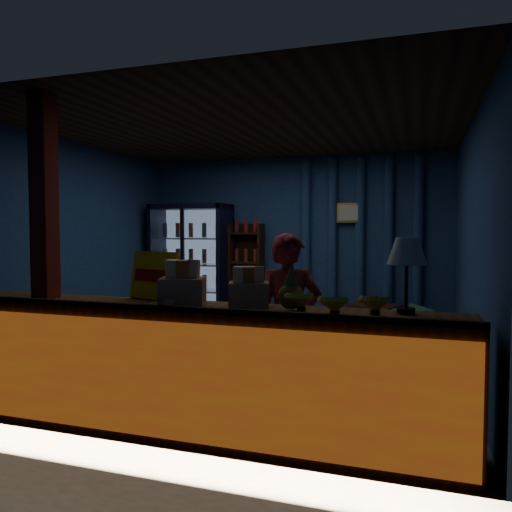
% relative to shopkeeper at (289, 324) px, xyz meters
% --- Properties ---
extents(ground, '(4.60, 4.60, 0.00)m').
position_rel_shopkeeper_xyz_m(ground, '(-0.81, 1.27, -0.74)').
color(ground, '#515154').
rests_on(ground, ground).
extents(room_walls, '(4.60, 4.60, 4.60)m').
position_rel_shopkeeper_xyz_m(room_walls, '(-0.81, 1.27, 0.83)').
color(room_walls, navy).
rests_on(room_walls, ground).
extents(counter, '(4.40, 0.57, 0.99)m').
position_rel_shopkeeper_xyz_m(counter, '(-0.81, -0.64, -0.26)').
color(counter, brown).
rests_on(counter, ground).
extents(support_post, '(0.16, 0.16, 2.60)m').
position_rel_shopkeeper_xyz_m(support_post, '(-1.86, -0.63, 0.56)').
color(support_post, maroon).
rests_on(support_post, ground).
extents(beverage_cooler, '(1.20, 0.62, 1.90)m').
position_rel_shopkeeper_xyz_m(beverage_cooler, '(-2.36, 3.19, 0.19)').
color(beverage_cooler, black).
rests_on(beverage_cooler, ground).
extents(bottle_shelf, '(0.50, 0.28, 1.60)m').
position_rel_shopkeeper_xyz_m(bottle_shelf, '(-1.51, 3.33, 0.06)').
color(bottle_shelf, '#381C12').
rests_on(bottle_shelf, ground).
extents(curtain_folds, '(1.74, 0.14, 2.50)m').
position_rel_shopkeeper_xyz_m(curtain_folds, '(0.19, 3.41, 0.56)').
color(curtain_folds, navy).
rests_on(curtain_folds, room_walls).
extents(framed_picture, '(0.36, 0.04, 0.28)m').
position_rel_shopkeeper_xyz_m(framed_picture, '(0.04, 3.37, 1.01)').
color(framed_picture, gold).
rests_on(framed_picture, room_walls).
extents(shopkeeper, '(0.62, 0.51, 1.48)m').
position_rel_shopkeeper_xyz_m(shopkeeper, '(0.00, 0.00, 0.00)').
color(shopkeeper, maroon).
rests_on(shopkeeper, ground).
extents(green_chair, '(0.80, 0.81, 0.55)m').
position_rel_shopkeeper_xyz_m(green_chair, '(0.80, 2.61, -0.46)').
color(green_chair, '#4F9E5F').
rests_on(green_chair, ground).
extents(side_table, '(0.71, 0.63, 0.64)m').
position_rel_shopkeeper_xyz_m(side_table, '(0.47, 2.69, -0.47)').
color(side_table, '#381C12').
rests_on(side_table, ground).
extents(yellow_sign, '(0.48, 0.23, 0.38)m').
position_rel_shopkeeper_xyz_m(yellow_sign, '(-1.00, -0.41, 0.40)').
color(yellow_sign, '#E9B90C').
rests_on(yellow_sign, counter).
extents(snack_box_left, '(0.38, 0.34, 0.34)m').
position_rel_shopkeeper_xyz_m(snack_box_left, '(-0.63, -0.65, 0.33)').
color(snack_box_left, '#AA7652').
rests_on(snack_box_left, counter).
extents(snack_box_centre, '(0.34, 0.30, 0.30)m').
position_rel_shopkeeper_xyz_m(snack_box_centre, '(-0.14, -0.59, 0.32)').
color(snack_box_centre, '#AA7652').
rests_on(snack_box_centre, counter).
extents(pastry_tray, '(0.41, 0.41, 0.07)m').
position_rel_shopkeeper_xyz_m(pastry_tray, '(-0.67, -0.67, 0.23)').
color(pastry_tray, silver).
rests_on(pastry_tray, counter).
extents(banana_bunches, '(0.71, 0.28, 0.15)m').
position_rel_shopkeeper_xyz_m(banana_bunches, '(0.49, -0.68, 0.29)').
color(banana_bunches, yellow).
rests_on(banana_bunches, counter).
extents(table_lamp, '(0.26, 0.26, 0.51)m').
position_rel_shopkeeper_xyz_m(table_lamp, '(0.93, -0.50, 0.61)').
color(table_lamp, black).
rests_on(table_lamp, counter).
extents(pineapple, '(0.18, 0.18, 0.31)m').
position_rel_shopkeeper_xyz_m(pineapple, '(0.17, -0.62, 0.34)').
color(pineapple, olive).
rests_on(pineapple, counter).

